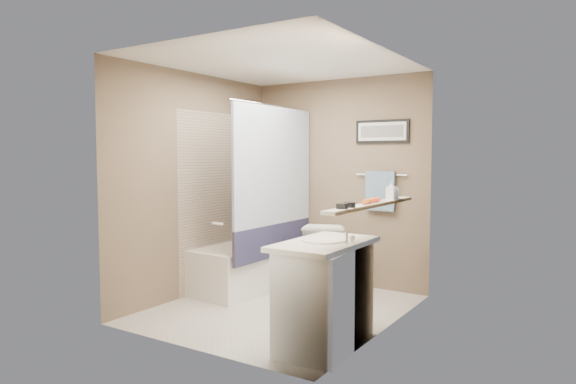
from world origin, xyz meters
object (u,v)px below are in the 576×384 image
Objects in this scene: vanity at (325,297)px; hair_brush_back at (374,200)px; candle_bowl_near at (342,206)px; soap_bottle at (391,190)px; candle_bowl_far at (350,205)px; glass_jar at (394,193)px; hair_brush_front at (367,201)px; toilet at (328,257)px; bathtub at (251,266)px.

vanity is 0.91m from hair_brush_back.
candle_bowl_near is 1.00m from soap_bottle.
candle_bowl_near is 0.13m from candle_bowl_far.
soap_bottle is (0.19, 0.91, 0.80)m from vanity.
candle_bowl_near is (0.19, -0.09, 0.73)m from vanity.
vanity is at bearing -100.59° from glass_jar.
hair_brush_back is at bearing 64.99° from vanity.
candle_bowl_near is at bearing -90.00° from candle_bowl_far.
candle_bowl_far is at bearing -90.00° from hair_brush_front.
vanity is 0.76m from candle_bowl_far.
hair_brush_front reaches higher than toilet.
vanity is (0.76, -1.46, 0.01)m from toilet.
hair_brush_front is (0.19, 0.37, 0.74)m from vanity.
soap_bottle reaches higher than glass_jar.
hair_brush_front is 1.00× the size of hair_brush_back.
hair_brush_front is 1.29× the size of soap_bottle.
hair_brush_front is at bearing 58.47° from vanity.
vanity is at bearing 154.59° from candle_bowl_near.
candle_bowl_near is at bearing -90.00° from hair_brush_front.
glass_jar is (1.79, -0.18, 0.92)m from bathtub.
vanity is at bearing 98.50° from toilet.
hair_brush_back is 0.48m from glass_jar.
hair_brush_back is (0.00, 0.60, 0.00)m from candle_bowl_near.
candle_bowl_far is 0.41× the size of hair_brush_back.
bathtub is 16.67× the size of candle_bowl_far.
soap_bottle is (0.00, 0.40, 0.06)m from hair_brush_back.
hair_brush_back is at bearing 90.00° from candle_bowl_far.
candle_bowl_far is 0.95m from glass_jar.
hair_brush_back reaches higher than candle_bowl_near.
vanity is at bearing -101.47° from soap_bottle.
candle_bowl_near is at bearing 102.42° from toilet.
hair_brush_front is (0.00, 0.33, 0.00)m from candle_bowl_far.
hair_brush_front is at bearing -19.81° from bathtub.
glass_jar is at bearing -1.48° from bathtub.
bathtub is at bearing 155.87° from hair_brush_front.
glass_jar is at bearing 90.00° from hair_brush_back.
toilet is 7.87× the size of glass_jar.
glass_jar is (0.00, 1.08, 0.03)m from candle_bowl_near.
hair_brush_front is (0.00, 0.46, 0.00)m from candle_bowl_near.
glass_jar is (0.94, -0.47, 0.77)m from toilet.
hair_brush_front reaches higher than candle_bowl_near.
bathtub is at bearing 0.12° from toilet.
glass_jar reaches higher than candle_bowl_far.
candle_bowl_near is at bearing -90.00° from glass_jar.
glass_jar reaches higher than hair_brush_back.
vanity reaches higher than bathtub.
candle_bowl_far reaches higher than bathtub.
hair_brush_back is (0.00, 0.14, 0.00)m from hair_brush_front.
bathtub is 15.00× the size of glass_jar.
vanity is 9.00× the size of glass_jar.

